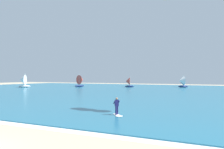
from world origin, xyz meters
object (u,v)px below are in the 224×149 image
object	(u,v)px
sailboat_anchored_offshore	(182,82)
sailboat_trailing	(128,82)
sailboat_far_right	(81,81)
sailboat_near_shore	(23,81)
kitesurfer	(117,109)

from	to	relation	value
sailboat_anchored_offshore	sailboat_trailing	distance (m)	17.75
sailboat_far_right	sailboat_trailing	bearing A→B (deg)	18.91
sailboat_near_shore	sailboat_far_right	xyz separation A→B (m)	(14.44, 12.53, -0.06)
sailboat_far_right	sailboat_trailing	xyz separation A→B (m)	(15.70, 5.38, -0.40)
kitesurfer	sailboat_anchored_offshore	world-z (taller)	sailboat_anchored_offshore
sailboat_near_shore	kitesurfer	bearing A→B (deg)	-35.10
sailboat_near_shore	sailboat_trailing	distance (m)	35.07
kitesurfer	sailboat_far_right	distance (m)	62.91
kitesurfer	sailboat_near_shore	size ratio (longest dim) A/B	0.39
sailboat_far_right	sailboat_trailing	size ratio (longest dim) A/B	1.23
sailboat_near_shore	sailboat_anchored_offshore	bearing A→B (deg)	27.47
sailboat_anchored_offshore	sailboat_far_right	distance (m)	34.34
sailboat_anchored_offshore	sailboat_far_right	bearing A→B (deg)	-159.99
sailboat_anchored_offshore	sailboat_near_shore	distance (m)	52.64
kitesurfer	sailboat_trailing	world-z (taller)	sailboat_trailing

